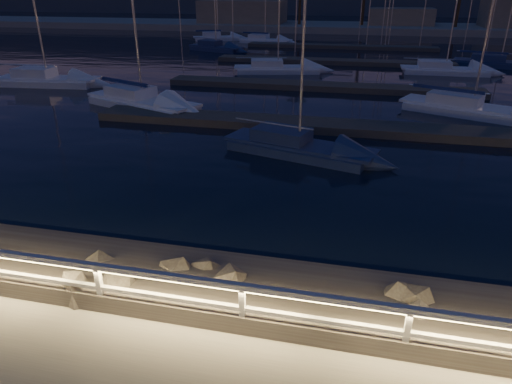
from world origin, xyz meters
TOP-DOWN VIEW (x-y plane):
  - ground at (0.00, 0.00)m, footprint 400.00×400.00m
  - harbor_water at (0.00, 31.22)m, footprint 400.00×440.00m
  - guard_rail at (-0.07, -0.00)m, footprint 44.11×0.12m
  - riprap at (5.88, 1.08)m, footprint 36.65×2.65m
  - floating_docks at (0.00, 32.50)m, footprint 22.00×36.00m
  - far_shore at (-0.12, 74.05)m, footprint 160.00×14.00m
  - sailboat_b at (0.25, 12.05)m, footprint 6.85×3.66m
  - sailboat_c at (8.87, 20.90)m, footprint 7.97×5.13m
  - sailboat_e at (-19.90, 22.88)m, footprint 7.74×3.00m
  - sailboat_f at (-10.08, 18.25)m, footprint 8.01×4.98m
  - sailboat_g at (-4.38, 32.03)m, footprint 7.62×3.78m
  - sailboat_i at (-13.72, 44.53)m, footprint 6.87×4.17m
  - sailboat_k at (9.34, 34.56)m, footprint 7.20×2.26m
  - sailboat_l at (14.66, 39.43)m, footprint 8.16×4.21m
  - sailboat_m at (-16.78, 54.93)m, footprint 6.71×4.27m
  - sailboat_n at (-9.94, 53.30)m, footprint 6.99×2.99m

SIDE VIEW (x-z plane):
  - harbor_water at x=0.00m, z-range -1.27..-0.67m
  - floating_docks at x=0.00m, z-range -0.60..-0.20m
  - sailboat_b at x=0.25m, z-range -5.83..5.42m
  - sailboat_k at x=9.34m, z-range -6.28..5.87m
  - sailboat_l at x=14.66m, z-range -6.85..6.45m
  - sailboat_n at x=-9.94m, z-range -5.97..5.57m
  - sailboat_g at x=-4.38m, z-range -6.43..6.04m
  - sailboat_m at x=-16.78m, z-range -5.78..5.42m
  - sailboat_c at x=8.87m, z-range -6.79..6.42m
  - sailboat_i at x=-13.72m, z-range -5.88..5.53m
  - sailboat_f at x=-10.08m, z-range -6.80..6.48m
  - sailboat_e at x=-19.90m, z-range -6.61..6.33m
  - riprap at x=5.88m, z-range -0.79..0.54m
  - ground at x=0.00m, z-range 0.00..0.00m
  - far_shore at x=-0.12m, z-range -2.31..2.89m
  - guard_rail at x=-0.07m, z-range 0.24..1.30m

